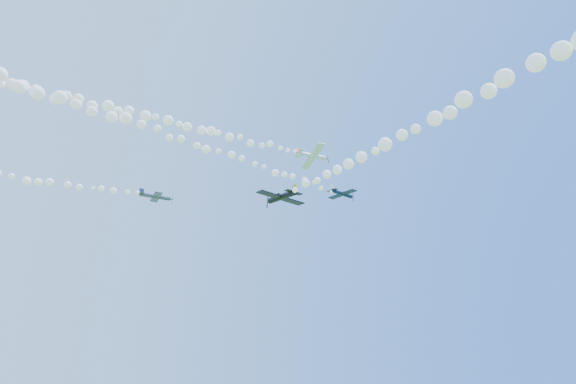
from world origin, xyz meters
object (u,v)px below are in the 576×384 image
plane_grey (156,197)px  plane_black (281,197)px  plane_navy (342,194)px  plane_white (313,156)px

plane_grey → plane_black: (10.05, -31.46, -8.59)m
plane_navy → plane_grey: size_ratio=1.00×
plane_black → plane_white: bearing=-52.2°
plane_black → plane_navy: bearing=-63.4°
plane_grey → plane_navy: bearing=-16.9°
plane_white → plane_navy: 10.36m
plane_white → plane_black: bearing=-132.8°
plane_navy → plane_black: plane_navy is taller
plane_white → plane_navy: (6.38, -1.68, -7.98)m
plane_navy → plane_black: bearing=-155.6°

